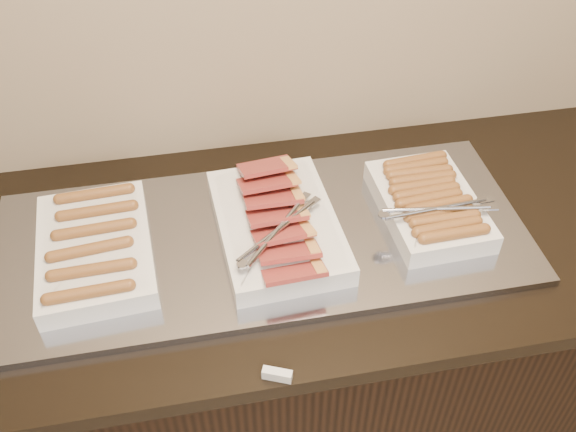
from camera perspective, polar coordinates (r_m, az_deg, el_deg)
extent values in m
cube|color=black|center=(1.84, -1.54, -12.54)|extent=(2.00, 0.70, 0.86)
cube|color=black|center=(1.48, -1.86, -2.77)|extent=(2.06, 0.76, 0.04)
cube|color=#9699A4|center=(1.46, -2.30, -2.01)|extent=(1.20, 0.50, 0.02)
cube|color=silver|center=(1.45, -16.75, -2.87)|extent=(0.26, 0.37, 0.05)
cylinder|color=brown|center=(1.33, -17.30, -6.48)|extent=(0.16, 0.03, 0.03)
cylinder|color=brown|center=(1.37, -17.07, -4.59)|extent=(0.16, 0.03, 0.03)
cylinder|color=brown|center=(1.41, -17.22, -2.85)|extent=(0.16, 0.04, 0.03)
cylinder|color=brown|center=(1.45, -16.86, -1.14)|extent=(0.16, 0.04, 0.03)
cylinder|color=brown|center=(1.49, -16.62, 0.45)|extent=(0.16, 0.03, 0.03)
cylinder|color=brown|center=(1.54, -16.83, 1.90)|extent=(0.16, 0.03, 0.03)
cube|color=silver|center=(1.44, -0.96, -0.85)|extent=(0.28, 0.40, 0.05)
cube|color=#9F3337|center=(1.32, 0.43, -4.80)|extent=(0.13, 0.09, 0.04)
cube|color=#9F3337|center=(1.35, 0.01, -3.06)|extent=(0.13, 0.09, 0.04)
cube|color=#9F3337|center=(1.38, -0.54, -1.43)|extent=(0.14, 0.10, 0.04)
cube|color=#9F3337|center=(1.42, -1.03, 0.13)|extent=(0.13, 0.09, 0.04)
cube|color=#9F3337|center=(1.45, -1.37, 1.63)|extent=(0.13, 0.09, 0.04)
cube|color=#9F3337|center=(1.49, -1.92, 3.02)|extent=(0.14, 0.10, 0.04)
cube|color=#9F3337|center=(1.53, -1.92, 4.41)|extent=(0.14, 0.10, 0.04)
cube|color=silver|center=(1.52, 12.36, 0.92)|extent=(0.22, 0.33, 0.05)
cylinder|color=brown|center=(1.42, 14.57, -1.55)|extent=(0.14, 0.03, 0.03)
cylinder|color=brown|center=(1.43, 13.97, -0.94)|extent=(0.14, 0.03, 0.03)
cylinder|color=brown|center=(1.45, 13.78, -0.28)|extent=(0.14, 0.03, 0.03)
cylinder|color=brown|center=(1.46, 13.25, 0.31)|extent=(0.14, 0.03, 0.03)
cylinder|color=brown|center=(1.48, 13.26, 0.96)|extent=(0.14, 0.04, 0.03)
cylinder|color=brown|center=(1.49, 12.42, 1.49)|extent=(0.14, 0.04, 0.03)
cylinder|color=brown|center=(1.51, 12.22, 2.08)|extent=(0.14, 0.03, 0.03)
cylinder|color=brown|center=(1.53, 11.82, 2.64)|extent=(0.14, 0.03, 0.03)
cylinder|color=brown|center=(1.54, 11.90, 3.25)|extent=(0.14, 0.03, 0.03)
cylinder|color=brown|center=(1.56, 11.61, 3.79)|extent=(0.14, 0.03, 0.03)
cylinder|color=brown|center=(1.58, 11.31, 4.33)|extent=(0.14, 0.03, 0.03)
cylinder|color=brown|center=(1.60, 11.23, 4.87)|extent=(0.14, 0.04, 0.03)
cube|color=silver|center=(1.23, -0.97, -13.92)|extent=(0.06, 0.04, 0.02)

